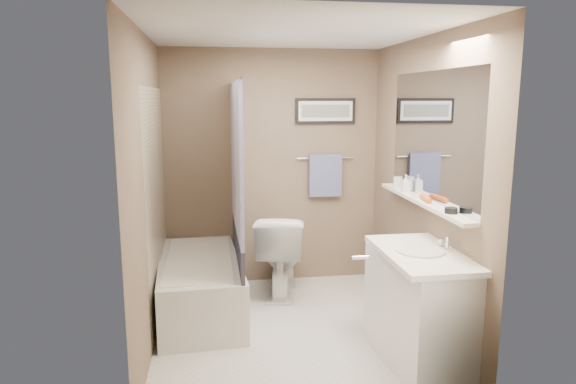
{
  "coord_description": "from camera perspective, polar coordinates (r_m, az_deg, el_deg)",
  "views": [
    {
      "loc": [
        -0.62,
        -3.95,
        1.91
      ],
      "look_at": [
        0.0,
        0.15,
        1.15
      ],
      "focal_mm": 32.0,
      "sensor_mm": 36.0,
      "label": 1
    }
  ],
  "objects": [
    {
      "name": "ground",
      "position": [
        4.43,
        0.3,
        -15.15
      ],
      "size": [
        2.5,
        2.5,
        0.0
      ],
      "primitive_type": "plane",
      "color": "beige",
      "rests_on": "ground"
    },
    {
      "name": "ceiling",
      "position": [
        4.02,
        0.33,
        17.1
      ],
      "size": [
        2.2,
        2.5,
        0.04
      ],
      "primitive_type": "cube",
      "color": "silver",
      "rests_on": "wall_back"
    },
    {
      "name": "wall_back",
      "position": [
        5.26,
        -1.76,
        2.64
      ],
      "size": [
        2.2,
        0.04,
        2.4
      ],
      "primitive_type": "cube",
      "color": "brown",
      "rests_on": "ground"
    },
    {
      "name": "wall_front",
      "position": [
        2.88,
        4.13,
        -3.93
      ],
      "size": [
        2.2,
        0.04,
        2.4
      ],
      "primitive_type": "cube",
      "color": "brown",
      "rests_on": "ground"
    },
    {
      "name": "wall_left",
      "position": [
        4.04,
        -15.0,
        -0.1
      ],
      "size": [
        0.04,
        2.5,
        2.4
      ],
      "primitive_type": "cube",
      "color": "brown",
      "rests_on": "ground"
    },
    {
      "name": "wall_right",
      "position": [
        4.36,
        14.49,
        0.68
      ],
      "size": [
        0.04,
        2.5,
        2.4
      ],
      "primitive_type": "cube",
      "color": "brown",
      "rests_on": "ground"
    },
    {
      "name": "tile_surround",
      "position": [
        4.56,
        -14.36,
        -1.44
      ],
      "size": [
        0.02,
        1.55,
        2.0
      ],
      "primitive_type": "cube",
      "color": "tan",
      "rests_on": "wall_left"
    },
    {
      "name": "curtain_rod",
      "position": [
        4.46,
        -5.9,
        12.14
      ],
      "size": [
        0.02,
        1.55,
        0.02
      ],
      "primitive_type": "cylinder",
      "rotation": [
        1.57,
        0.0,
        0.0
      ],
      "color": "silver",
      "rests_on": "wall_left"
    },
    {
      "name": "curtain_upper",
      "position": [
        4.48,
        -5.75,
        3.81
      ],
      "size": [
        0.03,
        1.45,
        1.28
      ],
      "primitive_type": "cube",
      "color": "silver",
      "rests_on": "curtain_rod"
    },
    {
      "name": "curtain_lower",
      "position": [
        4.65,
        -5.56,
        -6.29
      ],
      "size": [
        0.03,
        1.45,
        0.36
      ],
      "primitive_type": "cube",
      "color": "#252B46",
      "rests_on": "curtain_rod"
    },
    {
      "name": "mirror",
      "position": [
        4.18,
        15.68,
        6.02
      ],
      "size": [
        0.02,
        1.6,
        1.0
      ],
      "primitive_type": "cube",
      "color": "silver",
      "rests_on": "wall_right"
    },
    {
      "name": "shelf",
      "position": [
        4.22,
        14.66,
        -1.01
      ],
      "size": [
        0.12,
        1.6,
        0.03
      ],
      "primitive_type": "cube",
      "color": "silver",
      "rests_on": "wall_right"
    },
    {
      "name": "towel_bar",
      "position": [
        5.33,
        4.15,
        3.79
      ],
      "size": [
        0.6,
        0.02,
        0.02
      ],
      "primitive_type": "cylinder",
      "rotation": [
        0.0,
        1.57,
        0.0
      ],
      "color": "silver",
      "rests_on": "wall_back"
    },
    {
      "name": "towel",
      "position": [
        5.33,
        4.17,
        1.85
      ],
      "size": [
        0.34,
        0.05,
        0.44
      ],
      "primitive_type": "cube",
      "color": "#858EC2",
      "rests_on": "towel_bar"
    },
    {
      "name": "art_frame",
      "position": [
        5.31,
        4.17,
        8.96
      ],
      "size": [
        0.62,
        0.02,
        0.26
      ],
      "primitive_type": "cube",
      "color": "black",
      "rests_on": "wall_back"
    },
    {
      "name": "art_mat",
      "position": [
        5.3,
        4.21,
        8.96
      ],
      "size": [
        0.56,
        0.0,
        0.2
      ],
      "primitive_type": "cube",
      "color": "white",
      "rests_on": "art_frame"
    },
    {
      "name": "art_image",
      "position": [
        5.3,
        4.21,
        8.96
      ],
      "size": [
        0.5,
        0.0,
        0.13
      ],
      "primitive_type": "cube",
      "color": "#595959",
      "rests_on": "art_mat"
    },
    {
      "name": "door",
      "position": [
        3.09,
        14.22,
        -7.1
      ],
      "size": [
        0.8,
        0.02,
        2.0
      ],
      "primitive_type": "cube",
      "color": "silver",
      "rests_on": "wall_front"
    },
    {
      "name": "door_handle",
      "position": [
        3.02,
        8.01,
        -7.24
      ],
      "size": [
        0.1,
        0.02,
        0.02
      ],
      "primitive_type": "cylinder",
      "rotation": [
        0.0,
        1.57,
        0.0
      ],
      "color": "silver",
      "rests_on": "door"
    },
    {
      "name": "bathtub",
      "position": [
        4.74,
        -9.78,
        -10.25
      ],
      "size": [
        0.79,
        1.54,
        0.5
      ],
      "primitive_type": "cube",
      "rotation": [
        0.0,
        0.0,
        0.06
      ],
      "color": "silver",
      "rests_on": "ground"
    },
    {
      "name": "tub_rim",
      "position": [
        4.66,
        -9.88,
        -7.37
      ],
      "size": [
        0.56,
        1.36,
        0.02
      ],
      "primitive_type": "cube",
      "color": "white",
      "rests_on": "bathtub"
    },
    {
      "name": "toilet",
      "position": [
        5.07,
        -0.76,
        -6.84
      ],
      "size": [
        0.61,
        0.88,
        0.82
      ],
      "primitive_type": "imported",
      "rotation": [
        0.0,
        0.0,
        2.93
      ],
      "color": "white",
      "rests_on": "ground"
    },
    {
      "name": "vanity",
      "position": [
        3.93,
        14.47,
        -12.57
      ],
      "size": [
        0.58,
        0.94,
        0.8
      ],
      "primitive_type": "cube",
      "rotation": [
        0.0,
        0.0,
        0.09
      ],
      "color": "white",
      "rests_on": "ground"
    },
    {
      "name": "countertop",
      "position": [
        3.78,
        14.62,
        -6.71
      ],
      "size": [
        0.54,
        0.96,
        0.04
      ],
      "primitive_type": "cube",
      "color": "white",
      "rests_on": "vanity"
    },
    {
      "name": "sink_basin",
      "position": [
        3.77,
        14.5,
        -6.31
      ],
      "size": [
        0.34,
        0.34,
        0.01
      ],
      "primitive_type": "cylinder",
      "color": "silver",
      "rests_on": "countertop"
    },
    {
      "name": "faucet_spout",
      "position": [
        3.84,
        17.29,
        -5.5
      ],
      "size": [
        0.02,
        0.02,
        0.1
      ],
      "primitive_type": "cylinder",
      "color": "silver",
      "rests_on": "countertop"
    },
    {
      "name": "faucet_knob",
      "position": [
        3.93,
        16.64,
        -5.4
      ],
      "size": [
        0.05,
        0.05,
        0.05
      ],
      "primitive_type": "sphere",
      "color": "silver",
      "rests_on": "countertop"
    },
    {
      "name": "candle_bowl_near",
      "position": [
        3.77,
        17.66,
        -1.97
      ],
      "size": [
        0.09,
        0.09,
        0.04
      ],
      "primitive_type": "cylinder",
      "color": "black",
      "rests_on": "shelf"
    },
    {
      "name": "hair_brush_front",
      "position": [
        4.15,
        15.05,
        -0.7
      ],
      "size": [
        0.07,
        0.22,
        0.04
      ],
      "primitive_type": "cylinder",
      "rotation": [
        1.57,
        0.0,
        -0.13
      ],
      "color": "#C84D1C",
      "rests_on": "shelf"
    },
    {
      "name": "pink_comb",
      "position": [
        4.35,
        13.9,
        -0.38
      ],
      "size": [
        0.03,
        0.16,
        0.01
      ],
      "primitive_type": "cube",
      "rotation": [
        0.0,
        0.0,
        -0.02
      ],
      "color": "pink",
      "rests_on": "shelf"
    },
    {
      "name": "glass_jar",
      "position": [
        4.71,
        12.1,
        1.05
      ],
      "size": [
        0.08,
        0.08,
        0.1
      ],
      "primitive_type": "cylinder",
      "color": "silver",
      "rests_on": "shelf"
    },
    {
      "name": "soap_bottle",
      "position": [
        4.53,
        12.93,
        0.97
      ],
      "size": [
        0.07,
        0.07,
        0.15
      ],
      "primitive_type": "imported",
      "rotation": [
        0.0,
        0.0,
        -0.03
      ],
      "color": "#999999",
      "rests_on": "shelf"
    }
  ]
}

